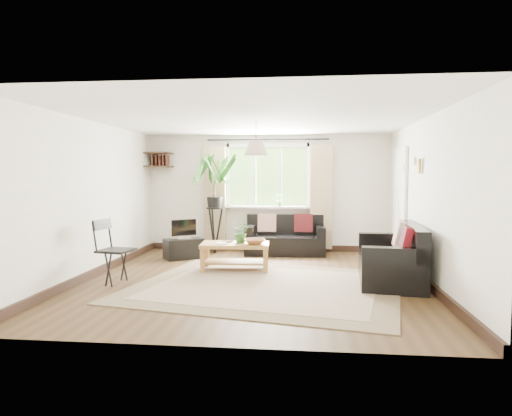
# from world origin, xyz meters

# --- Properties ---
(floor) EXTENTS (5.50, 5.50, 0.00)m
(floor) POSITION_xyz_m (0.00, 0.00, 0.00)
(floor) COLOR #312010
(floor) RESTS_ON ground
(ceiling) EXTENTS (5.50, 5.50, 0.00)m
(ceiling) POSITION_xyz_m (0.00, 0.00, 2.40)
(ceiling) COLOR white
(ceiling) RESTS_ON floor
(wall_back) EXTENTS (5.00, 0.02, 2.40)m
(wall_back) POSITION_xyz_m (0.00, 2.75, 1.20)
(wall_back) COLOR silver
(wall_back) RESTS_ON floor
(wall_front) EXTENTS (5.00, 0.02, 2.40)m
(wall_front) POSITION_xyz_m (0.00, -2.75, 1.20)
(wall_front) COLOR silver
(wall_front) RESTS_ON floor
(wall_left) EXTENTS (0.02, 5.50, 2.40)m
(wall_left) POSITION_xyz_m (-2.50, 0.00, 1.20)
(wall_left) COLOR silver
(wall_left) RESTS_ON floor
(wall_right) EXTENTS (0.02, 5.50, 2.40)m
(wall_right) POSITION_xyz_m (2.50, 0.00, 1.20)
(wall_right) COLOR silver
(wall_right) RESTS_ON floor
(rug) EXTENTS (4.15, 3.75, 0.02)m
(rug) POSITION_xyz_m (0.23, -0.41, 0.01)
(rug) COLOR beige
(rug) RESTS_ON floor
(window) EXTENTS (2.50, 0.16, 2.16)m
(window) POSITION_xyz_m (0.00, 2.71, 1.55)
(window) COLOR white
(window) RESTS_ON wall_back
(door) EXTENTS (0.06, 0.96, 2.06)m
(door) POSITION_xyz_m (2.47, 1.70, 1.00)
(door) COLOR silver
(door) RESTS_ON wall_right
(corner_shelf) EXTENTS (0.50, 0.50, 0.34)m
(corner_shelf) POSITION_xyz_m (-2.25, 2.50, 1.89)
(corner_shelf) COLOR black
(corner_shelf) RESTS_ON wall_back
(pendant_lamp) EXTENTS (0.36, 0.36, 0.54)m
(pendant_lamp) POSITION_xyz_m (0.00, 0.40, 2.05)
(pendant_lamp) COLOR beige
(pendant_lamp) RESTS_ON ceiling
(wall_sconce) EXTENTS (0.12, 0.12, 0.28)m
(wall_sconce) POSITION_xyz_m (2.43, 0.30, 1.74)
(wall_sconce) COLOR beige
(wall_sconce) RESTS_ON wall_right
(sofa_back) EXTENTS (1.59, 0.83, 0.74)m
(sofa_back) POSITION_xyz_m (0.38, 2.30, 0.37)
(sofa_back) COLOR black
(sofa_back) RESTS_ON floor
(sofa_right) EXTENTS (1.78, 1.01, 0.80)m
(sofa_right) POSITION_xyz_m (2.01, 0.07, 0.40)
(sofa_right) COLOR black
(sofa_right) RESTS_ON floor
(coffee_table) EXTENTS (1.15, 0.68, 0.45)m
(coffee_table) POSITION_xyz_m (-0.37, 0.64, 0.23)
(coffee_table) COLOR olive
(coffee_table) RESTS_ON floor
(table_plant) EXTENTS (0.34, 0.30, 0.33)m
(table_plant) POSITION_xyz_m (-0.27, 0.69, 0.62)
(table_plant) COLOR #2F6C2B
(table_plant) RESTS_ON coffee_table
(bowl) EXTENTS (0.42, 0.42, 0.08)m
(bowl) POSITION_xyz_m (-0.04, 0.56, 0.50)
(bowl) COLOR #A16237
(bowl) RESTS_ON coffee_table
(book_a) EXTENTS (0.21, 0.24, 0.02)m
(book_a) POSITION_xyz_m (-0.65, 0.52, 0.46)
(book_a) COLOR white
(book_a) RESTS_ON coffee_table
(book_b) EXTENTS (0.21, 0.25, 0.02)m
(book_b) POSITION_xyz_m (-0.60, 0.74, 0.46)
(book_b) COLOR #502820
(book_b) RESTS_ON coffee_table
(tv_stand) EXTENTS (0.80, 0.72, 0.38)m
(tv_stand) POSITION_xyz_m (-1.50, 1.60, 0.19)
(tv_stand) COLOR black
(tv_stand) RESTS_ON floor
(tv) EXTENTS (0.55, 0.45, 0.41)m
(tv) POSITION_xyz_m (-1.50, 1.60, 0.58)
(tv) COLOR #A5A5AA
(tv) RESTS_ON tv_stand
(palm_stand) EXTENTS (0.92, 0.92, 2.00)m
(palm_stand) POSITION_xyz_m (-1.04, 2.30, 1.00)
(palm_stand) COLOR black
(palm_stand) RESTS_ON floor
(folding_chair) EXTENTS (0.55, 0.55, 0.93)m
(folding_chair) POSITION_xyz_m (-1.94, -0.46, 0.46)
(folding_chair) COLOR black
(folding_chair) RESTS_ON floor
(sill_plant) EXTENTS (0.14, 0.10, 0.27)m
(sill_plant) POSITION_xyz_m (0.25, 2.63, 1.06)
(sill_plant) COLOR #2D6023
(sill_plant) RESTS_ON window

